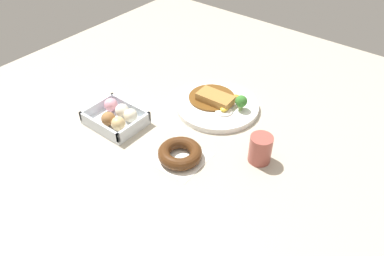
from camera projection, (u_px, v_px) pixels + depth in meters
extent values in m
plane|color=#B2A893|center=(196.00, 125.00, 1.17)|extent=(1.60, 1.60, 0.00)
cylinder|color=white|center=(218.00, 106.00, 1.24)|extent=(0.27, 0.27, 0.02)
cylinder|color=brown|center=(212.00, 97.00, 1.25)|extent=(0.15, 0.15, 0.01)
cube|color=#A87538|center=(215.00, 98.00, 1.22)|extent=(0.12, 0.07, 0.02)
cylinder|color=white|center=(224.00, 111.00, 1.19)|extent=(0.05, 0.05, 0.00)
ellipsoid|color=yellow|center=(224.00, 109.00, 1.19)|extent=(0.02, 0.02, 0.01)
cylinder|color=#8CB766|center=(241.00, 107.00, 1.20)|extent=(0.01, 0.01, 0.02)
sphere|color=#387A2D|center=(241.00, 101.00, 1.19)|extent=(0.04, 0.04, 0.04)
cube|color=orange|center=(236.00, 98.00, 1.24)|extent=(0.02, 0.02, 0.02)
cube|color=silver|center=(116.00, 122.00, 1.18)|extent=(0.17, 0.14, 0.01)
cube|color=silver|center=(134.00, 127.00, 1.12)|extent=(0.01, 0.14, 0.03)
cube|color=silver|center=(97.00, 107.00, 1.20)|extent=(0.01, 0.14, 0.03)
cube|color=silver|center=(130.00, 107.00, 1.20)|extent=(0.17, 0.01, 0.03)
cube|color=silver|center=(99.00, 127.00, 1.12)|extent=(0.17, 0.01, 0.03)
sphere|color=#EFE5C6|center=(131.00, 116.00, 1.15)|extent=(0.04, 0.04, 0.04)
sphere|color=silver|center=(122.00, 111.00, 1.17)|extent=(0.04, 0.04, 0.04)
sphere|color=pink|center=(111.00, 105.00, 1.20)|extent=(0.04, 0.04, 0.04)
sphere|color=#DBB77A|center=(118.00, 124.00, 1.12)|extent=(0.04, 0.04, 0.04)
sphere|color=#9E6B3D|center=(108.00, 119.00, 1.14)|extent=(0.04, 0.04, 0.04)
cube|color=white|center=(180.00, 158.00, 1.06)|extent=(0.14, 0.14, 0.00)
torus|color=#4C2B14|center=(180.00, 153.00, 1.05)|extent=(0.12, 0.12, 0.03)
cylinder|color=#9E4C42|center=(260.00, 149.00, 1.03)|extent=(0.06, 0.06, 0.08)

